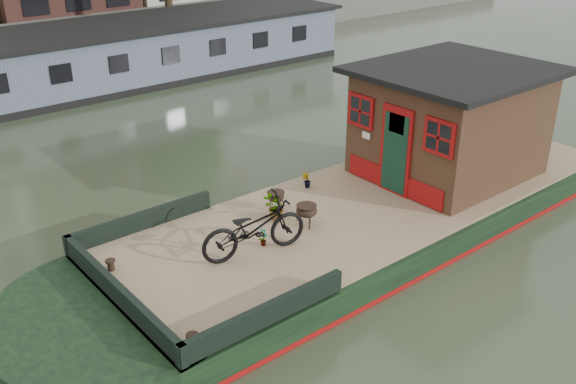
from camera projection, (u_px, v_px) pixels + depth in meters
ground at (377, 225)px, 13.73m from camera, size 120.00×120.00×0.00m
houseboat_hull at (332, 233)px, 12.85m from camera, size 14.01×4.02×0.60m
houseboat_deck at (379, 199)px, 13.46m from camera, size 11.80×3.80×0.05m
bow_bulwark at (166, 274)px, 10.46m from camera, size 3.00×4.00×0.35m
cabin at (451, 120)px, 14.19m from camera, size 4.00×3.50×2.42m
bicycle at (254, 228)px, 11.17m from camera, size 2.06×1.05×1.03m
potted_plant_a at (263, 237)px, 11.56m from camera, size 0.22×0.18×0.35m
potted_plant_b at (307, 180)px, 13.85m from camera, size 0.22×0.23×0.33m
potted_plant_c at (276, 208)px, 12.47m from camera, size 0.50×0.45×0.50m
brazier_front at (306, 216)px, 12.22m from camera, size 0.44×0.44×0.45m
brazier_rear at (276, 201)px, 12.84m from camera, size 0.42×0.42×0.41m
bollard_port at (111, 265)px, 10.85m from camera, size 0.17×0.17×0.20m
bollard_stbd at (193, 340)px, 9.02m from camera, size 0.18×0.18×0.21m
far_houseboat at (94, 60)px, 23.09m from camera, size 20.40×4.40×2.11m
quay at (32, 44)px, 27.85m from camera, size 60.00×6.00×0.90m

